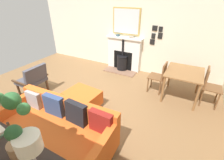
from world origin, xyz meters
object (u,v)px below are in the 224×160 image
Objects in this scene: armchair_accent at (33,78)px; console_table at (5,150)px; table_lamp_far_end at (29,145)px; mantel_bowl_far at (131,37)px; potted_plant at (9,125)px; mantel_bowl_near at (118,35)px; dining_chair_near_fireplace at (160,75)px; sofa at (58,128)px; fireplace at (124,56)px; dining_table at (184,75)px; ottoman at (83,98)px; dining_chair_by_back_wall at (209,84)px.

armchair_accent is 2.41m from console_table.
mantel_bowl_far is at bearing -170.34° from table_lamp_far_end.
mantel_bowl_near is at bearing -167.80° from potted_plant.
console_table is 3.47m from dining_chair_near_fireplace.
sofa is at bearing 62.99° from armchair_accent.
console_table is (4.17, 0.35, 0.22)m from fireplace.
potted_plant is at bearing -95.12° from table_lamp_far_end.
table_lamp_far_end is (0.00, 0.60, 0.44)m from console_table.
dining_chair_near_fireplace is (0.00, -0.55, -0.13)m from dining_table.
armchair_accent reaches higher than ottoman.
sofa is 4.42× the size of table_lamp_far_end.
dining_chair_near_fireplace is at bearing 119.90° from armchair_accent.
table_lamp_far_end is (4.19, 1.19, -0.01)m from mantel_bowl_near.
sofa is at bearing -33.17° from dining_table.
dining_chair_by_back_wall reaches higher than sofa.
armchair_accent is 0.51× the size of console_table.
sofa is (3.40, 0.12, -0.79)m from mantel_bowl_far.
mantel_bowl_near is 0.08× the size of console_table.
mantel_bowl_far is at bearing 93.42° from fireplace.
dining_chair_near_fireplace is (0.90, 1.20, -0.65)m from mantel_bowl_far.
dining_chair_by_back_wall is at bearing 90.03° from dining_table.
mantel_bowl_far is 2.57m from ottoman.
console_table is 3.67m from dining_table.
dining_chair_by_back_wall reaches higher than ottoman.
dining_table is (-3.29, 1.64, -0.07)m from console_table.
dining_table is 1.03× the size of dining_chair_by_back_wall.
armchair_accent is at bearing -134.03° from console_table.
table_lamp_far_end is 0.48× the size of dining_table.
ottoman is 1.86m from console_table.
dining_chair_by_back_wall is (-3.29, 1.59, -0.60)m from table_lamp_far_end.
armchair_accent is at bearing -67.51° from dining_chair_by_back_wall.
mantel_bowl_far reaches higher than fireplace.
console_table is at bearing -90.00° from table_lamp_far_end.
ottoman is at bearing -164.84° from sofa.
sofa is 3.00m from dining_table.
fireplace reaches higher than ottoman.
mantel_bowl_near reaches higher than dining_table.
dining_table is at bearing 68.01° from mantel_bowl_near.
armchair_accent is (2.52, -1.61, -0.70)m from mantel_bowl_far.
armchair_accent is 1.11× the size of potted_plant.
ottoman is 2.89m from dining_chair_by_back_wall.
dining_table is at bearing 115.71° from armchair_accent.
ottoman is 0.93× the size of dining_chair_near_fireplace.
mantel_bowl_near is at bearing -170.07° from sofa.
dining_chair_by_back_wall is at bearing 146.40° from console_table.
fireplace is 1.45× the size of dining_chair_near_fireplace.
mantel_bowl_near reaches higher than dining_chair_near_fireplace.
fireplace is 2.86m from armchair_accent.
potted_plant is at bearing -22.17° from dining_table.
potted_plant is (0.76, 0.30, 0.87)m from sofa.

